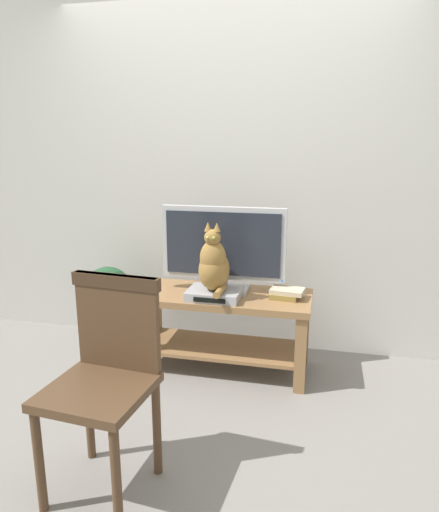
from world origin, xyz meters
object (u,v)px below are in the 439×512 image
(tv, at_px, (223,247))
(cat, at_px, (214,265))
(media_box, at_px, (214,294))
(book_stack, at_px, (286,293))
(wooden_chair, at_px, (107,367))
(potted_plant, at_px, (109,301))
(tv_stand, at_px, (221,317))

(tv, xyz_separation_m, cat, (-0.02, -0.18, -0.08))
(media_box, distance_m, cat, 0.20)
(book_stack, bearing_deg, media_box, -165.57)
(cat, relative_size, wooden_chair, 0.47)
(cat, bearing_deg, tv, 82.86)
(tv, bearing_deg, potted_plant, 179.50)
(potted_plant, bearing_deg, tv_stand, -4.58)
(wooden_chair, bearing_deg, book_stack, 60.43)
(tv_stand, bearing_deg, tv, 89.97)
(tv_stand, bearing_deg, book_stack, 1.75)
(media_box, relative_size, cat, 0.76)
(tv_stand, relative_size, wooden_chair, 1.25)
(wooden_chair, relative_size, potted_plant, 1.47)
(tv, bearing_deg, cat, -97.14)
(tv, bearing_deg, media_box, -98.05)
(cat, distance_m, wooden_chair, 1.11)
(tv_stand, xyz_separation_m, wooden_chair, (-0.25, -1.18, 0.19))
(media_box, bearing_deg, cat, -85.14)
(tv, bearing_deg, book_stack, -6.44)
(potted_plant, bearing_deg, wooden_chair, -63.89)
(tv, xyz_separation_m, media_box, (-0.02, -0.16, -0.28))
(cat, bearing_deg, potted_plant, 167.58)
(tv_stand, relative_size, potted_plant, 1.83)
(tv_stand, height_order, wooden_chair, wooden_chair)
(tv, relative_size, wooden_chair, 0.87)
(tv_stand, distance_m, cat, 0.41)
(tv, relative_size, book_stack, 3.67)
(media_box, height_order, wooden_chair, wooden_chair)
(cat, bearing_deg, book_stack, 15.96)
(cat, xyz_separation_m, wooden_chair, (-0.23, -1.07, -0.21))
(tv_stand, bearing_deg, wooden_chair, -101.90)
(wooden_chair, xyz_separation_m, potted_plant, (-0.61, 1.25, -0.17))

